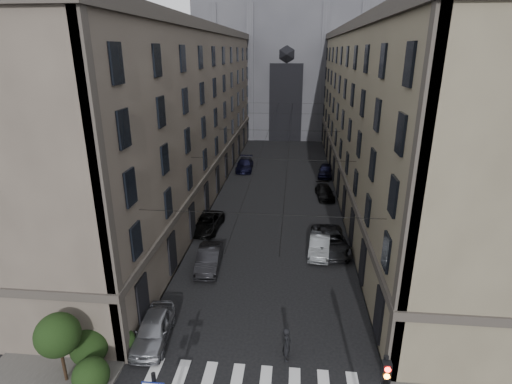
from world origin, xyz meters
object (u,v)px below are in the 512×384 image
(car_left_far, at_px, (245,165))
(car_left_midfar, at_px, (207,223))
(car_right_near, at_px, (320,245))
(car_left_near, at_px, (154,329))
(car_left_midnear, at_px, (209,259))
(pedestrian, at_px, (287,344))
(car_right_midfar, at_px, (325,192))
(gothic_tower, at_px, (288,42))
(car_right_midnear, at_px, (331,241))
(car_right_far, at_px, (326,170))

(car_left_far, bearing_deg, car_left_midfar, -95.15)
(car_left_midfar, height_order, car_right_near, car_right_near)
(car_left_near, xyz_separation_m, car_left_midnear, (1.49, 8.55, -0.01))
(car_left_near, relative_size, car_right_near, 1.00)
(car_left_near, bearing_deg, pedestrian, -9.69)
(car_left_far, distance_m, car_right_midfar, 14.82)
(car_left_midfar, bearing_deg, car_left_midnear, -72.86)
(gothic_tower, distance_m, car_right_near, 57.93)
(gothic_tower, height_order, car_right_midfar, gothic_tower)
(car_left_far, xyz_separation_m, car_right_near, (9.35, -24.07, -0.03))
(car_right_midnear, height_order, car_right_far, car_right_midnear)
(car_left_far, height_order, car_right_far, car_left_far)
(gothic_tower, relative_size, car_right_midfar, 12.66)
(car_right_far, relative_size, pedestrian, 2.33)
(car_left_midfar, xyz_separation_m, car_right_midnear, (11.41, -2.95, 0.10))
(car_left_midnear, xyz_separation_m, car_right_midfar, (10.08, 16.99, -0.14))
(car_right_far, bearing_deg, car_right_midfar, -86.82)
(car_left_midnear, bearing_deg, car_right_midnear, 18.06)
(gothic_tower, height_order, car_left_far, gothic_tower)
(car_right_midnear, xyz_separation_m, car_right_far, (0.99, 21.58, -0.03))
(car_left_near, distance_m, car_right_far, 36.21)
(car_left_far, bearing_deg, car_right_near, -70.89)
(car_right_far, distance_m, pedestrian, 35.13)
(car_right_midfar, bearing_deg, car_left_midnear, -125.62)
(car_right_midnear, bearing_deg, car_left_near, -138.13)
(car_left_near, relative_size, car_left_midfar, 0.91)
(car_left_midnear, relative_size, car_right_far, 1.04)
(car_left_midnear, xyz_separation_m, car_right_near, (8.77, 3.20, -0.02))
(car_right_near, distance_m, car_right_midfar, 13.85)
(car_right_near, bearing_deg, car_right_far, 90.91)
(car_left_midnear, distance_m, car_left_midfar, 7.11)
(gothic_tower, height_order, car_left_near, gothic_tower)
(car_left_midfar, distance_m, car_right_midfar, 15.48)
(car_right_far, xyz_separation_m, pedestrian, (-4.40, -34.85, 0.21))
(car_right_midnear, bearing_deg, pedestrian, -110.59)
(gothic_tower, height_order, car_right_far, gothic_tower)
(car_right_midfar, bearing_deg, car_right_midnear, -96.42)
(car_right_near, height_order, pedestrian, pedestrian)
(car_left_midnear, bearing_deg, car_left_far, 87.20)
(car_right_far, bearing_deg, car_left_midnear, -105.24)
(gothic_tower, relative_size, car_right_near, 12.24)
(car_right_midfar, distance_m, pedestrian, 26.57)
(gothic_tower, height_order, car_left_midfar, gothic_tower)
(car_left_midfar, bearing_deg, car_left_near, -85.76)
(car_left_near, relative_size, car_left_midnear, 0.97)
(car_left_midfar, relative_size, car_right_midfar, 1.14)
(car_right_midfar, bearing_deg, car_right_far, 80.68)
(car_right_midfar, bearing_deg, gothic_tower, 92.69)
(car_left_midnear, bearing_deg, car_right_far, 63.16)
(gothic_tower, xyz_separation_m, car_left_near, (-6.03, -66.96, -16.99))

